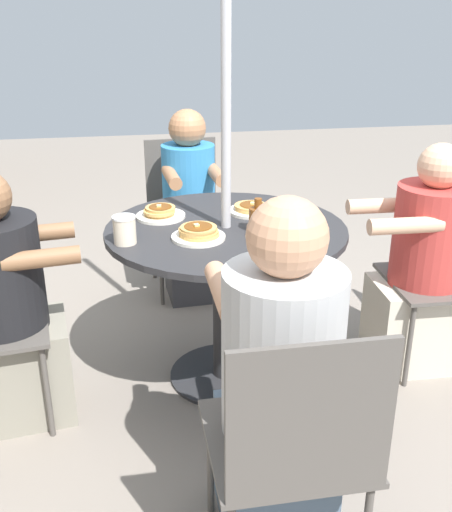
{
  "coord_description": "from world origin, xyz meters",
  "views": [
    {
      "loc": [
        -2.39,
        0.42,
        1.62
      ],
      "look_at": [
        0.0,
        0.0,
        0.62
      ],
      "focal_mm": 42.0,
      "sensor_mm": 36.0,
      "label": 1
    }
  ],
  "objects": [
    {
      "name": "ground_plane",
      "position": [
        0.0,
        0.0,
        0.0
      ],
      "size": [
        12.0,
        12.0,
        0.0
      ],
      "primitive_type": "plane",
      "color": "gray"
    },
    {
      "name": "patio_table",
      "position": [
        0.0,
        0.0,
        0.58
      ],
      "size": [
        1.04,
        1.04,
        0.75
      ],
      "color": "#28282B",
      "rests_on": "ground"
    },
    {
      "name": "umbrella_pole",
      "position": [
        0.0,
        0.0,
        1.13
      ],
      "size": [
        0.04,
        0.04,
        2.25
      ],
      "primitive_type": "cylinder",
      "color": "#ADADB2",
      "rests_on": "ground"
    },
    {
      "name": "diner_north",
      "position": [
        -0.12,
        0.91,
        0.48
      ],
      "size": [
        0.41,
        0.52,
        1.07
      ],
      "rotation": [
        0.0,
        0.0,
        -3.01
      ],
      "color": "gray",
      "rests_on": "ground"
    },
    {
      "name": "patio_chair_east",
      "position": [
        -1.1,
        0.0,
        0.51
      ],
      "size": [
        0.46,
        0.46,
        0.89
      ],
      "rotation": [
        0.0,
        0.0,
        -1.57
      ],
      "color": "#514C47",
      "rests_on": "ground"
    },
    {
      "name": "diner_east",
      "position": [
        -0.92,
        0.0,
        0.53
      ],
      "size": [
        0.52,
        0.36,
        1.17
      ],
      "rotation": [
        0.0,
        0.0,
        -1.57
      ],
      "color": "slate",
      "rests_on": "ground"
    },
    {
      "name": "diner_south",
      "position": [
        -0.03,
        -0.92,
        0.49
      ],
      "size": [
        0.36,
        0.54,
        1.09
      ],
      "rotation": [
        0.0,
        0.0,
        -0.04
      ],
      "color": "beige",
      "rests_on": "ground"
    },
    {
      "name": "patio_chair_west",
      "position": [
        1.1,
        0.06,
        0.51
      ],
      "size": [
        0.48,
        0.48,
        0.89
      ],
      "rotation": [
        0.0,
        0.0,
        -4.66
      ],
      "color": "#514C47",
      "rests_on": "ground"
    },
    {
      "name": "diner_west",
      "position": [
        0.92,
        0.05,
        0.52
      ],
      "size": [
        0.5,
        0.33,
        1.11
      ],
      "rotation": [
        0.0,
        0.0,
        -4.66
      ],
      "color": "#3D3D42",
      "rests_on": "ground"
    },
    {
      "name": "pancake_plate_a",
      "position": [
        0.17,
        -0.15,
        0.77
      ],
      "size": [
        0.22,
        0.22,
        0.05
      ],
      "color": "silver",
      "rests_on": "patio_table"
    },
    {
      "name": "pancake_plate_b",
      "position": [
        0.17,
        0.27,
        0.77
      ],
      "size": [
        0.22,
        0.22,
        0.06
      ],
      "color": "silver",
      "rests_on": "patio_table"
    },
    {
      "name": "pancake_plate_c",
      "position": [
        -0.12,
        0.13,
        0.78
      ],
      "size": [
        0.22,
        0.22,
        0.06
      ],
      "color": "silver",
      "rests_on": "patio_table"
    },
    {
      "name": "syrup_bottle",
      "position": [
        -0.08,
        -0.12,
        0.81
      ],
      "size": [
        0.1,
        0.08,
        0.14
      ],
      "color": "brown",
      "rests_on": "patio_table"
    },
    {
      "name": "coffee_cup",
      "position": [
        -0.12,
        0.43,
        0.81
      ],
      "size": [
        0.09,
        0.09,
        0.11
      ],
      "color": "beige",
      "rests_on": "patio_table"
    },
    {
      "name": "drinking_glass_a",
      "position": [
        -0.32,
        -0.16,
        0.8
      ],
      "size": [
        0.07,
        0.07,
        0.1
      ],
      "primitive_type": "cylinder",
      "color": "silver",
      "rests_on": "patio_table"
    },
    {
      "name": "drinking_glass_b",
      "position": [
        -0.22,
        -0.2,
        0.81
      ],
      "size": [
        0.08,
        0.08,
        0.12
      ],
      "primitive_type": "cylinder",
      "color": "silver",
      "rests_on": "patio_table"
    }
  ]
}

